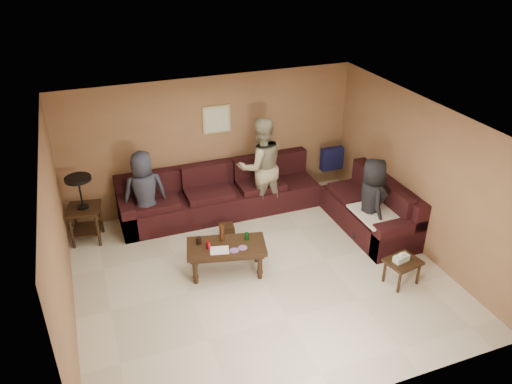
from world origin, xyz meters
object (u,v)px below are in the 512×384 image
at_px(person_middle, 261,166).
at_px(end_table_left, 83,208).
at_px(person_right, 371,201).
at_px(side_table_right, 402,263).
at_px(waste_bin, 227,232).
at_px(sectional_sofa, 272,203).
at_px(coffee_table, 226,249).
at_px(person_left, 145,193).

bearing_deg(person_middle, end_table_left, -2.70).
height_order(person_middle, person_right, person_middle).
relative_size(end_table_left, person_right, 0.79).
height_order(side_table_right, waste_bin, side_table_right).
bearing_deg(end_table_left, side_table_right, -33.56).
xyz_separation_m(sectional_sofa, person_right, (1.26, -1.24, 0.44)).
xyz_separation_m(coffee_table, person_left, (-0.94, 1.60, 0.34)).
height_order(waste_bin, person_left, person_left).
relative_size(side_table_right, person_middle, 0.30).
bearing_deg(sectional_sofa, person_left, 170.67).
height_order(sectional_sofa, person_right, person_right).
bearing_deg(coffee_table, person_right, -0.01).
bearing_deg(sectional_sofa, coffee_table, -135.72).
bearing_deg(waste_bin, person_right, -20.97).
bearing_deg(person_left, sectional_sofa, 171.50).
bearing_deg(sectional_sofa, end_table_left, 171.98).
height_order(sectional_sofa, person_middle, person_middle).
height_order(sectional_sofa, person_left, person_left).
xyz_separation_m(side_table_right, person_middle, (-1.20, 2.77, 0.57)).
distance_m(coffee_table, side_table_right, 2.66).
relative_size(sectional_sofa, coffee_table, 3.55).
bearing_deg(side_table_right, person_middle, 113.53).
xyz_separation_m(coffee_table, side_table_right, (2.38, -1.19, -0.06)).
relative_size(side_table_right, waste_bin, 1.96).
bearing_deg(person_left, side_table_right, 140.79).
bearing_deg(waste_bin, person_left, 148.81).
bearing_deg(sectional_sofa, person_right, -44.42).
distance_m(side_table_right, person_left, 4.36).
distance_m(person_middle, person_right, 2.09).
bearing_deg(sectional_sofa, person_middle, 105.06).
bearing_deg(waste_bin, end_table_left, 159.68).
xyz_separation_m(sectional_sofa, coffee_table, (-1.27, -1.24, 0.10)).
relative_size(waste_bin, person_left, 0.19).
distance_m(coffee_table, person_right, 2.56).
bearing_deg(sectional_sofa, side_table_right, -65.37).
relative_size(end_table_left, waste_bin, 4.25).
height_order(side_table_right, person_right, person_right).
xyz_separation_m(waste_bin, person_middle, (0.90, 0.71, 0.79)).
distance_m(sectional_sofa, waste_bin, 1.07).
height_order(person_left, person_right, person_left).
xyz_separation_m(sectional_sofa, person_middle, (-0.09, 0.34, 0.61)).
height_order(waste_bin, person_right, person_right).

